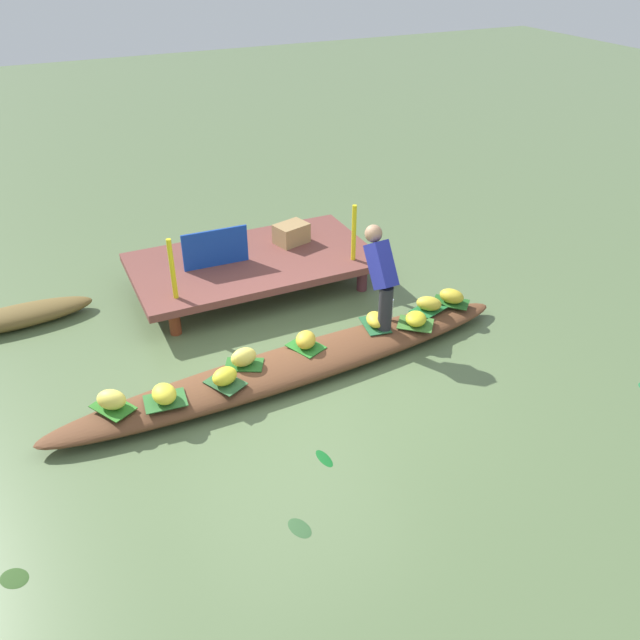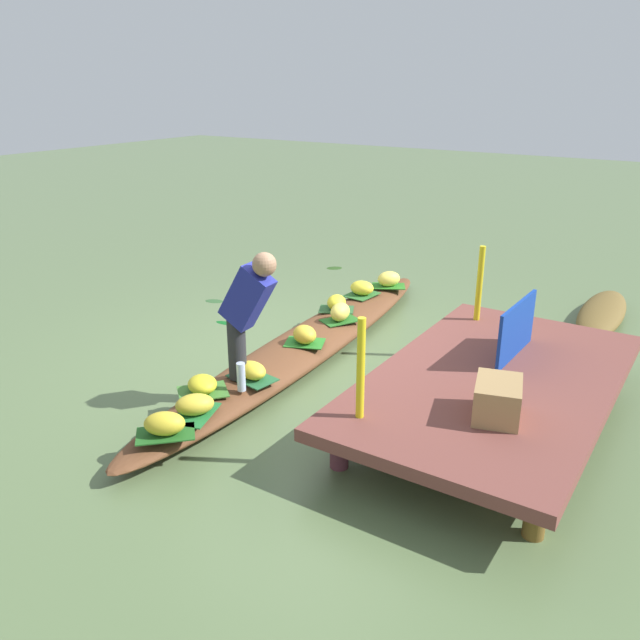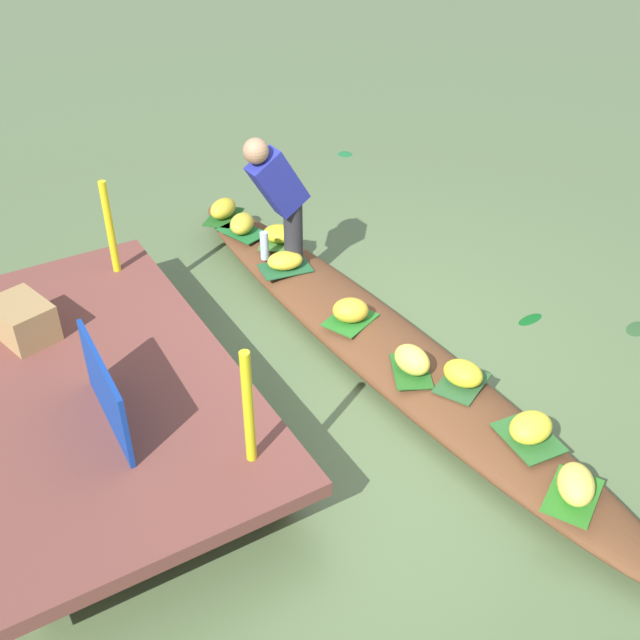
{
  "view_description": "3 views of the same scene",
  "coord_description": "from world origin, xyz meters",
  "px_view_note": "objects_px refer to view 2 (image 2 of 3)",
  "views": [
    {
      "loc": [
        -2.2,
        -5.37,
        4.33
      ],
      "look_at": [
        0.49,
        0.36,
        0.37
      ],
      "focal_mm": 36.5,
      "sensor_mm": 36.0,
      "label": 1
    },
    {
      "loc": [
        5.15,
        3.51,
        2.73
      ],
      "look_at": [
        0.2,
        0.3,
        0.52
      ],
      "focal_mm": 36.43,
      "sensor_mm": 36.0,
      "label": 2
    },
    {
      "loc": [
        -3.81,
        2.75,
        3.61
      ],
      "look_at": [
        0.03,
        0.48,
        0.47
      ],
      "focal_mm": 43.11,
      "sensor_mm": 36.0,
      "label": 3
    }
  ],
  "objects_px": {
    "banana_bunch_7": "(389,279)",
    "produce_crate": "(498,400)",
    "vendor_boat": "(306,345)",
    "moored_boat": "(602,313)",
    "banana_bunch_3": "(203,384)",
    "banana_bunch_8": "(362,288)",
    "banana_bunch_1": "(195,404)",
    "banana_bunch_0": "(252,370)",
    "banana_bunch_4": "(305,334)",
    "vendor_person": "(247,308)",
    "water_bottle": "(241,377)",
    "banana_bunch_5": "(337,302)",
    "banana_bunch_6": "(165,424)",
    "banana_bunch_2": "(340,312)",
    "market_banner": "(517,329)"
  },
  "relations": [
    {
      "from": "banana_bunch_7",
      "to": "produce_crate",
      "type": "xyz_separation_m",
      "value": [
        2.91,
        2.36,
        0.23
      ]
    },
    {
      "from": "vendor_boat",
      "to": "moored_boat",
      "type": "distance_m",
      "value": 3.62
    },
    {
      "from": "banana_bunch_3",
      "to": "banana_bunch_8",
      "type": "relative_size",
      "value": 0.99
    },
    {
      "from": "vendor_boat",
      "to": "banana_bunch_1",
      "type": "relative_size",
      "value": 17.91
    },
    {
      "from": "banana_bunch_0",
      "to": "banana_bunch_4",
      "type": "distance_m",
      "value": 0.92
    },
    {
      "from": "moored_boat",
      "to": "vendor_person",
      "type": "height_order",
      "value": "vendor_person"
    },
    {
      "from": "banana_bunch_1",
      "to": "banana_bunch_8",
      "type": "bearing_deg",
      "value": -173.6
    },
    {
      "from": "banana_bunch_4",
      "to": "water_bottle",
      "type": "height_order",
      "value": "water_bottle"
    },
    {
      "from": "banana_bunch_5",
      "to": "banana_bunch_4",
      "type": "bearing_deg",
      "value": 13.97
    },
    {
      "from": "banana_bunch_6",
      "to": "water_bottle",
      "type": "bearing_deg",
      "value": 179.15
    },
    {
      "from": "banana_bunch_8",
      "to": "banana_bunch_2",
      "type": "bearing_deg",
      "value": 14.87
    },
    {
      "from": "banana_bunch_2",
      "to": "banana_bunch_5",
      "type": "distance_m",
      "value": 0.36
    },
    {
      "from": "vendor_person",
      "to": "market_banner",
      "type": "bearing_deg",
      "value": 125.73
    },
    {
      "from": "banana_bunch_6",
      "to": "banana_bunch_7",
      "type": "relative_size",
      "value": 1.04
    },
    {
      "from": "banana_bunch_5",
      "to": "produce_crate",
      "type": "bearing_deg",
      "value": 53.91
    },
    {
      "from": "water_bottle",
      "to": "produce_crate",
      "type": "distance_m",
      "value": 2.11
    },
    {
      "from": "banana_bunch_5",
      "to": "banana_bunch_8",
      "type": "xyz_separation_m",
      "value": [
        -0.63,
        -0.02,
        0.0
      ]
    },
    {
      "from": "banana_bunch_0",
      "to": "banana_bunch_5",
      "type": "distance_m",
      "value": 1.97
    },
    {
      "from": "banana_bunch_0",
      "to": "banana_bunch_1",
      "type": "xyz_separation_m",
      "value": [
        0.76,
        0.03,
        0.01
      ]
    },
    {
      "from": "banana_bunch_3",
      "to": "banana_bunch_5",
      "type": "relative_size",
      "value": 1.04
    },
    {
      "from": "banana_bunch_8",
      "to": "moored_boat",
      "type": "bearing_deg",
      "value": 116.22
    },
    {
      "from": "vendor_boat",
      "to": "banana_bunch_6",
      "type": "distance_m",
      "value": 2.25
    },
    {
      "from": "banana_bunch_7",
      "to": "market_banner",
      "type": "distance_m",
      "value": 2.78
    },
    {
      "from": "moored_boat",
      "to": "market_banner",
      "type": "height_order",
      "value": "market_banner"
    },
    {
      "from": "moored_boat",
      "to": "banana_bunch_6",
      "type": "bearing_deg",
      "value": -25.93
    },
    {
      "from": "vendor_boat",
      "to": "banana_bunch_8",
      "type": "xyz_separation_m",
      "value": [
        -1.46,
        -0.16,
        0.21
      ]
    },
    {
      "from": "banana_bunch_3",
      "to": "banana_bunch_6",
      "type": "xyz_separation_m",
      "value": [
        0.67,
        0.24,
        0.02
      ]
    },
    {
      "from": "moored_boat",
      "to": "banana_bunch_0",
      "type": "xyz_separation_m",
      "value": [
        3.83,
        -2.21,
        0.2
      ]
    },
    {
      "from": "banana_bunch_3",
      "to": "market_banner",
      "type": "bearing_deg",
      "value": 130.12
    },
    {
      "from": "vendor_boat",
      "to": "banana_bunch_2",
      "type": "relative_size",
      "value": 19.05
    },
    {
      "from": "banana_bunch_5",
      "to": "banana_bunch_6",
      "type": "distance_m",
      "value": 3.08
    },
    {
      "from": "banana_bunch_3",
      "to": "market_banner",
      "type": "height_order",
      "value": "market_banner"
    },
    {
      "from": "moored_boat",
      "to": "banana_bunch_4",
      "type": "relative_size",
      "value": 6.75
    },
    {
      "from": "vendor_boat",
      "to": "banana_bunch_4",
      "type": "xyz_separation_m",
      "value": [
        0.2,
        0.12,
        0.21
      ]
    },
    {
      "from": "banana_bunch_1",
      "to": "vendor_person",
      "type": "relative_size",
      "value": 0.26
    },
    {
      "from": "banana_bunch_5",
      "to": "market_banner",
      "type": "xyz_separation_m",
      "value": [
        0.63,
        2.22,
        0.35
      ]
    },
    {
      "from": "banana_bunch_6",
      "to": "produce_crate",
      "type": "xyz_separation_m",
      "value": [
        -1.26,
        2.08,
        0.23
      ]
    },
    {
      "from": "banana_bunch_7",
      "to": "banana_bunch_4",
      "type": "bearing_deg",
      "value": 4.29
    },
    {
      "from": "market_banner",
      "to": "produce_crate",
      "type": "height_order",
      "value": "market_banner"
    },
    {
      "from": "vendor_boat",
      "to": "banana_bunch_1",
      "type": "height_order",
      "value": "banana_bunch_1"
    },
    {
      "from": "moored_boat",
      "to": "vendor_person",
      "type": "bearing_deg",
      "value": -31.96
    },
    {
      "from": "banana_bunch_3",
      "to": "banana_bunch_8",
      "type": "xyz_separation_m",
      "value": [
        -3.01,
        -0.16,
        0.02
      ]
    },
    {
      "from": "vendor_boat",
      "to": "water_bottle",
      "type": "bearing_deg",
      "value": 7.31
    },
    {
      "from": "water_bottle",
      "to": "banana_bunch_7",
      "type": "bearing_deg",
      "value": -174.85
    },
    {
      "from": "moored_boat",
      "to": "banana_bunch_1",
      "type": "distance_m",
      "value": 5.09
    },
    {
      "from": "banana_bunch_3",
      "to": "banana_bunch_8",
      "type": "height_order",
      "value": "banana_bunch_8"
    },
    {
      "from": "moored_boat",
      "to": "banana_bunch_2",
      "type": "xyz_separation_m",
      "value": [
        2.17,
        -2.31,
        0.22
      ]
    },
    {
      "from": "moored_boat",
      "to": "banana_bunch_6",
      "type": "xyz_separation_m",
      "value": [
        4.94,
        -2.15,
        0.21
      ]
    },
    {
      "from": "banana_bunch_1",
      "to": "banana_bunch_4",
      "type": "height_order",
      "value": "banana_bunch_4"
    },
    {
      "from": "banana_bunch_6",
      "to": "water_bottle",
      "type": "distance_m",
      "value": 0.88
    }
  ]
}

